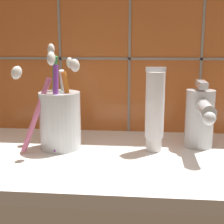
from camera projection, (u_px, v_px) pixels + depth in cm
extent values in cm
cube|color=white|center=(117.00, 159.00, 53.35)|extent=(57.91, 30.28, 2.00)
cube|color=#C6662D|center=(123.00, 31.00, 63.72)|extent=(67.91, 1.50, 45.91)
cube|color=gray|center=(122.00, 59.00, 64.05)|extent=(67.91, 0.24, 0.50)
cube|color=gray|center=(59.00, 31.00, 64.06)|extent=(0.50, 0.24, 45.91)
cube|color=gray|center=(130.00, 31.00, 62.76)|extent=(0.50, 0.24, 45.91)
cube|color=gray|center=(203.00, 31.00, 61.47)|extent=(0.50, 0.24, 45.91)
cylinder|color=silver|center=(60.00, 120.00, 55.33)|extent=(7.24, 7.24, 10.15)
cylinder|color=orange|center=(70.00, 110.00, 54.66)|extent=(2.81, 1.39, 13.41)
ellipsoid|color=white|center=(75.00, 65.00, 53.13)|extent=(2.18, 1.64, 2.41)
cylinder|color=white|center=(67.00, 106.00, 58.00)|extent=(1.34, 5.56, 13.75)
ellipsoid|color=white|center=(70.00, 63.00, 58.96)|extent=(1.48, 2.41, 2.63)
cylinder|color=green|center=(55.00, 100.00, 57.04)|extent=(2.74, 4.36, 16.09)
ellipsoid|color=white|center=(51.00, 50.00, 56.98)|extent=(2.10, 2.48, 2.51)
cylinder|color=pink|center=(37.00, 114.00, 53.14)|extent=(5.48, 3.52, 12.70)
ellipsoid|color=white|center=(17.00, 73.00, 50.52)|extent=(2.71, 2.28, 2.67)
cylinder|color=purple|center=(55.00, 109.00, 52.30)|extent=(1.17, 2.61, 14.69)
ellipsoid|color=white|center=(51.00, 59.00, 49.63)|extent=(1.50, 2.05, 2.37)
cylinder|color=white|center=(154.00, 144.00, 54.65)|extent=(2.75, 2.75, 2.49)
cylinder|color=white|center=(155.00, 105.00, 53.20)|extent=(3.24, 3.24, 11.33)
cube|color=silver|center=(156.00, 69.00, 51.92)|extent=(3.40, 0.36, 0.80)
cylinder|color=silver|center=(199.00, 119.00, 56.13)|extent=(5.07, 5.07, 10.42)
cylinder|color=silver|center=(204.00, 108.00, 51.19)|extent=(2.57, 8.98, 2.28)
sphere|color=silver|center=(209.00, 118.00, 47.03)|extent=(2.13, 2.13, 2.13)
cube|color=silver|center=(201.00, 84.00, 54.82)|extent=(1.59, 6.04, 1.20)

